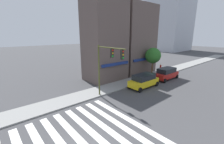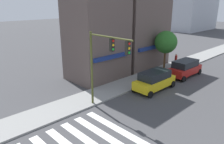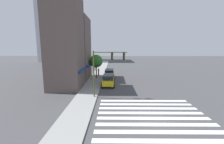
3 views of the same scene
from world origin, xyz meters
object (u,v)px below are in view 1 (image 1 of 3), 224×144
at_px(traffic_signal, 107,62).
at_px(suv_yellow, 144,80).
at_px(pedestrian_red_jacket, 160,69).
at_px(suv_red, 166,73).
at_px(street_tree, 153,56).

bearing_deg(traffic_signal, suv_yellow, -0.94).
bearing_deg(suv_yellow, pedestrian_red_jacket, 17.43).
bearing_deg(pedestrian_red_jacket, traffic_signal, 153.74).
height_order(suv_red, pedestrian_red_jacket, suv_red).
height_order(suv_yellow, suv_red, same).
distance_m(pedestrian_red_jacket, street_tree, 3.59).
bearing_deg(pedestrian_red_jacket, suv_yellow, 161.41).
xyz_separation_m(suv_yellow, suv_red, (6.10, 0.00, 0.00)).
relative_size(suv_yellow, pedestrian_red_jacket, 2.66).
relative_size(suv_yellow, street_tree, 0.95).
height_order(suv_yellow, street_tree, street_tree).
distance_m(traffic_signal, suv_yellow, 7.44).
bearing_deg(traffic_signal, street_tree, 12.08).
xyz_separation_m(suv_yellow, pedestrian_red_jacket, (8.40, 2.57, 0.04)).
distance_m(traffic_signal, pedestrian_red_jacket, 15.56).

